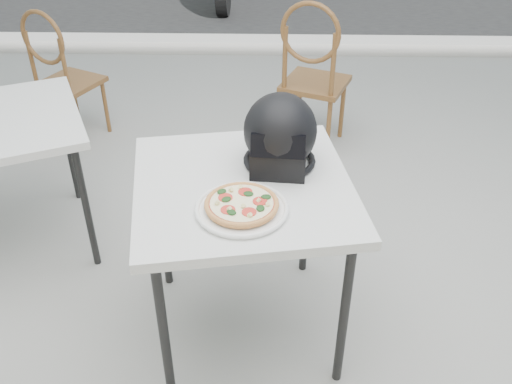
{
  "coord_description": "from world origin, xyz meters",
  "views": [
    {
      "loc": [
        -0.14,
        -2.32,
        2.01
      ],
      "look_at": [
        -0.18,
        -0.63,
        0.84
      ],
      "focal_mm": 40.0,
      "sensor_mm": 36.0,
      "label": 1
    }
  ],
  "objects_px": {
    "cafe_chair_main": "(313,69)",
    "cafe_chair_side": "(60,70)",
    "pizza": "(242,204)",
    "cafe_table_main": "(243,198)",
    "helmet": "(280,136)",
    "plate": "(242,209)"
  },
  "relations": [
    {
      "from": "plate",
      "to": "helmet",
      "type": "relative_size",
      "value": 1.17
    },
    {
      "from": "cafe_table_main",
      "to": "pizza",
      "type": "bearing_deg",
      "value": -89.02
    },
    {
      "from": "cafe_table_main",
      "to": "helmet",
      "type": "relative_size",
      "value": 2.95
    },
    {
      "from": "cafe_table_main",
      "to": "helmet",
      "type": "height_order",
      "value": "helmet"
    },
    {
      "from": "cafe_table_main",
      "to": "cafe_chair_main",
      "type": "relative_size",
      "value": 0.93
    },
    {
      "from": "pizza",
      "to": "cafe_table_main",
      "type": "bearing_deg",
      "value": 90.98
    },
    {
      "from": "plate",
      "to": "cafe_chair_side",
      "type": "xyz_separation_m",
      "value": [
        -1.3,
        1.9,
        -0.27
      ]
    },
    {
      "from": "helmet",
      "to": "plate",
      "type": "bearing_deg",
      "value": -108.81
    },
    {
      "from": "cafe_chair_side",
      "to": "helmet",
      "type": "bearing_deg",
      "value": 158.95
    },
    {
      "from": "plate",
      "to": "cafe_chair_side",
      "type": "height_order",
      "value": "cafe_chair_side"
    },
    {
      "from": "cafe_chair_main",
      "to": "cafe_chair_side",
      "type": "height_order",
      "value": "cafe_chair_main"
    },
    {
      "from": "pizza",
      "to": "helmet",
      "type": "relative_size",
      "value": 0.88
    },
    {
      "from": "helmet",
      "to": "cafe_chair_side",
      "type": "bearing_deg",
      "value": 136.66
    },
    {
      "from": "cafe_chair_main",
      "to": "helmet",
      "type": "bearing_deg",
      "value": 103.35
    },
    {
      "from": "helmet",
      "to": "cafe_chair_main",
      "type": "xyz_separation_m",
      "value": [
        0.24,
        1.51,
        -0.35
      ]
    },
    {
      "from": "plate",
      "to": "cafe_chair_main",
      "type": "distance_m",
      "value": 1.89
    },
    {
      "from": "plate",
      "to": "pizza",
      "type": "relative_size",
      "value": 1.33
    },
    {
      "from": "cafe_chair_side",
      "to": "cafe_table_main",
      "type": "bearing_deg",
      "value": 153.68
    },
    {
      "from": "cafe_table_main",
      "to": "cafe_chair_side",
      "type": "height_order",
      "value": "cafe_chair_side"
    },
    {
      "from": "pizza",
      "to": "cafe_chair_main",
      "type": "distance_m",
      "value": 1.89
    },
    {
      "from": "plate",
      "to": "cafe_chair_main",
      "type": "height_order",
      "value": "cafe_chair_main"
    },
    {
      "from": "cafe_chair_main",
      "to": "cafe_table_main",
      "type": "bearing_deg",
      "value": 99.38
    }
  ]
}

